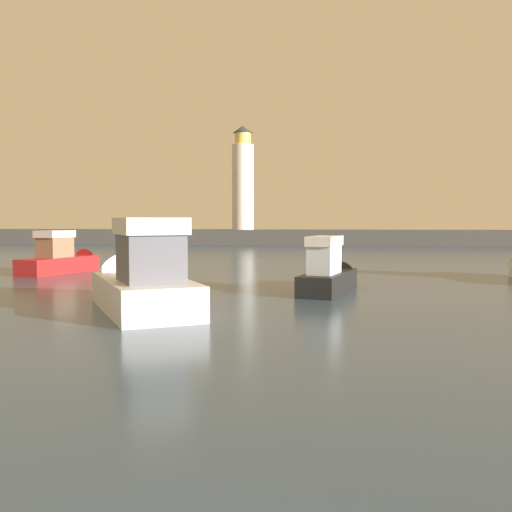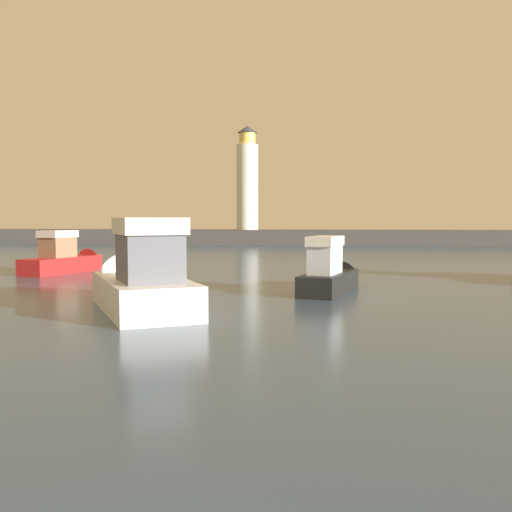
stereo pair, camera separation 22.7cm
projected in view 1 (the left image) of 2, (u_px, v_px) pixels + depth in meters
name	position (u px, v px, depth m)	size (l,w,h in m)	color
ground_plane	(312.00, 268.00, 36.14)	(220.00, 220.00, 0.00)	#384C60
breakwater	(318.00, 237.00, 69.98)	(96.73, 5.25, 1.81)	#423F3D
lighthouse	(243.00, 181.00, 70.64)	(2.65, 2.65, 12.67)	silver
motorboat_0	(331.00, 273.00, 24.24)	(2.81, 6.00, 2.59)	black
motorboat_1	(137.00, 280.00, 19.94)	(6.14, 8.28, 3.68)	white
motorboat_2	(67.00, 259.00, 33.18)	(3.14, 6.56, 2.69)	#B21E1E
mooring_buoy	(156.00, 267.00, 31.26)	(0.85, 0.85, 0.85)	#EA5919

